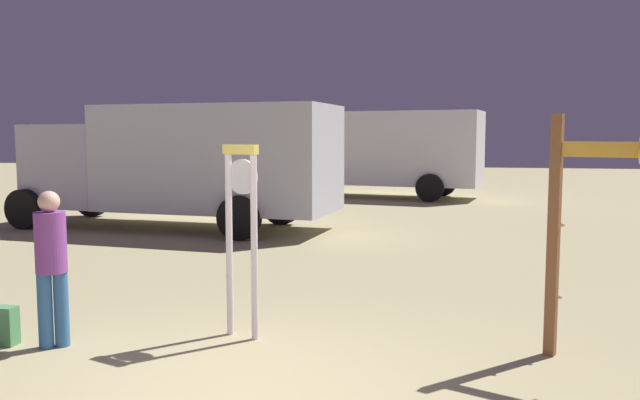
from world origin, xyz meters
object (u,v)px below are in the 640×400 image
object	(u,v)px
backpack	(2,326)
standing_clock	(242,222)
box_truck_near	(186,161)
box_truck_far	(387,151)
person_near_clock	(51,261)
arrow_sign	(591,198)

from	to	relation	value
backpack	standing_clock	bearing A→B (deg)	18.06
box_truck_near	backpack	bearing A→B (deg)	-79.22
box_truck_near	box_truck_far	world-z (taller)	box_truck_far
standing_clock	box_truck_near	world-z (taller)	box_truck_near
standing_clock	person_near_clock	world-z (taller)	standing_clock
backpack	arrow_sign	bearing A→B (deg)	6.90
standing_clock	box_truck_far	bearing A→B (deg)	90.66
backpack	box_truck_near	distance (m)	8.37
arrow_sign	box_truck_near	distance (m)	10.33
box_truck_far	standing_clock	bearing A→B (deg)	-89.34
person_near_clock	box_truck_near	distance (m)	8.37
backpack	person_near_clock	bearing A→B (deg)	4.24
standing_clock	backpack	size ratio (longest dim) A/B	5.12
standing_clock	backpack	bearing A→B (deg)	-161.94
box_truck_near	person_near_clock	bearing A→B (deg)	-75.39
box_truck_near	box_truck_far	xyz separation A→B (m)	(3.65, 8.52, 0.06)
standing_clock	box_truck_near	size ratio (longest dim) A/B	0.27
box_truck_near	standing_clock	bearing A→B (deg)	-62.54
backpack	box_truck_far	world-z (taller)	box_truck_far
arrow_sign	backpack	world-z (taller)	arrow_sign
standing_clock	arrow_sign	size ratio (longest dim) A/B	0.87
standing_clock	person_near_clock	xyz separation A→B (m)	(-1.73, -0.70, -0.34)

